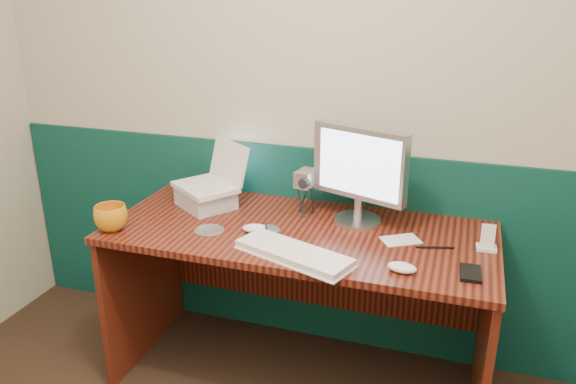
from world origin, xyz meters
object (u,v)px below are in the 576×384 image
(laptop, at_px, (204,165))
(mug, at_px, (111,218))
(camcorder, at_px, (306,192))
(monitor, at_px, (360,175))
(desk, at_px, (299,307))
(keyboard, at_px, (294,254))

(laptop, xyz_separation_m, mug, (-0.26, -0.36, -0.14))
(camcorder, bearing_deg, laptop, -163.10)
(mug, height_order, camcorder, camcorder)
(monitor, bearing_deg, camcorder, -165.32)
(desk, relative_size, mug, 11.73)
(laptop, height_order, camcorder, laptop)
(desk, height_order, monitor, monitor)
(mug, distance_m, camcorder, 0.83)
(desk, distance_m, laptop, 0.76)
(laptop, xyz_separation_m, camcorder, (0.46, 0.06, -0.10))
(desk, height_order, camcorder, camcorder)
(monitor, xyz_separation_m, keyboard, (-0.16, -0.40, -0.20))
(laptop, relative_size, mug, 2.03)
(desk, xyz_separation_m, keyboard, (0.06, -0.25, 0.39))
(laptop, bearing_deg, desk, 21.93)
(monitor, relative_size, keyboard, 0.93)
(monitor, distance_m, camcorder, 0.26)
(keyboard, height_order, camcorder, camcorder)
(keyboard, height_order, mug, mug)
(keyboard, relative_size, camcorder, 2.24)
(keyboard, xyz_separation_m, mug, (-0.80, 0.00, 0.04))
(monitor, xyz_separation_m, camcorder, (-0.24, 0.02, -0.11))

